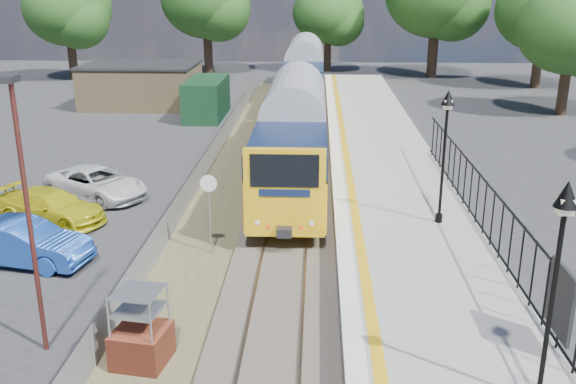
# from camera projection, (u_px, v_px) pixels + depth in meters

# --- Properties ---
(ground) EXTENTS (120.00, 120.00, 0.00)m
(ground) POSITION_uv_depth(u_px,v_px,m) (275.00, 330.00, 17.08)
(ground) COLOR #2D2D30
(ground) RESTS_ON ground
(track_bed) EXTENTS (5.90, 80.00, 0.29)m
(track_bed) POSITION_uv_depth(u_px,v_px,m) (279.00, 206.00, 26.25)
(track_bed) COLOR #473F38
(track_bed) RESTS_ON ground
(platform) EXTENTS (5.00, 70.00, 0.90)m
(platform) POSITION_uv_depth(u_px,v_px,m) (399.00, 214.00, 24.35)
(platform) COLOR gray
(platform) RESTS_ON ground
(platform_edge) EXTENTS (0.90, 70.00, 0.01)m
(platform_edge) POSITION_uv_depth(u_px,v_px,m) (345.00, 202.00, 24.30)
(platform_edge) COLOR silver
(platform_edge) RESTS_ON platform
(victorian_lamp_south) EXTENTS (0.44, 0.44, 4.60)m
(victorian_lamp_south) POSITION_uv_depth(u_px,v_px,m) (560.00, 243.00, 11.70)
(victorian_lamp_south) COLOR black
(victorian_lamp_south) RESTS_ON platform
(victorian_lamp_north) EXTENTS (0.44, 0.44, 4.60)m
(victorian_lamp_north) POSITION_uv_depth(u_px,v_px,m) (446.00, 126.00, 21.20)
(victorian_lamp_north) COLOR black
(victorian_lamp_north) RESTS_ON platform
(palisade_fence) EXTENTS (0.12, 26.00, 2.00)m
(palisade_fence) POSITION_uv_depth(u_px,v_px,m) (508.00, 239.00, 18.34)
(palisade_fence) COLOR black
(palisade_fence) RESTS_ON platform
(wire_fence) EXTENTS (0.06, 52.00, 1.20)m
(wire_fence) POSITION_uv_depth(u_px,v_px,m) (199.00, 177.00, 28.47)
(wire_fence) COLOR #999EA3
(wire_fence) RESTS_ON ground
(outbuilding) EXTENTS (10.80, 10.10, 3.12)m
(outbuilding) POSITION_uv_depth(u_px,v_px,m) (154.00, 87.00, 46.70)
(outbuilding) COLOR #957E54
(outbuilding) RESTS_ON ground
(tree_line) EXTENTS (56.80, 43.80, 11.88)m
(tree_line) POSITION_uv_depth(u_px,v_px,m) (323.00, 9.00, 54.81)
(tree_line) COLOR #332319
(tree_line) RESTS_ON ground
(train) EXTENTS (2.82, 40.83, 3.51)m
(train) POSITION_uv_depth(u_px,v_px,m) (301.00, 90.00, 40.33)
(train) COLOR gold
(train) RESTS_ON ground
(brick_plinth) EXTENTS (1.42, 1.42, 1.99)m
(brick_plinth) POSITION_uv_depth(u_px,v_px,m) (140.00, 329.00, 15.30)
(brick_plinth) COLOR maroon
(brick_plinth) RESTS_ON ground
(speed_sign) EXTENTS (0.57, 0.10, 2.85)m
(speed_sign) POSITION_uv_depth(u_px,v_px,m) (209.00, 201.00, 21.19)
(speed_sign) COLOR #999EA3
(speed_sign) RESTS_ON ground
(carpark_lamp) EXTENTS (0.25, 0.50, 6.88)m
(carpark_lamp) POSITION_uv_depth(u_px,v_px,m) (27.00, 202.00, 14.98)
(carpark_lamp) COLOR #451B17
(carpark_lamp) RESTS_ON ground
(car_blue) EXTENTS (4.71, 2.39, 1.48)m
(car_blue) POSITION_uv_depth(u_px,v_px,m) (23.00, 243.00, 20.90)
(car_blue) COLOR #19429B
(car_blue) RESTS_ON ground
(car_yellow) EXTENTS (4.78, 3.19, 1.29)m
(car_yellow) POSITION_uv_depth(u_px,v_px,m) (51.00, 207.00, 24.54)
(car_yellow) COLOR gold
(car_yellow) RESTS_ON ground
(car_white) EXTENTS (5.22, 4.28, 1.32)m
(car_white) POSITION_uv_depth(u_px,v_px,m) (96.00, 183.00, 27.33)
(car_white) COLOR silver
(car_white) RESTS_ON ground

